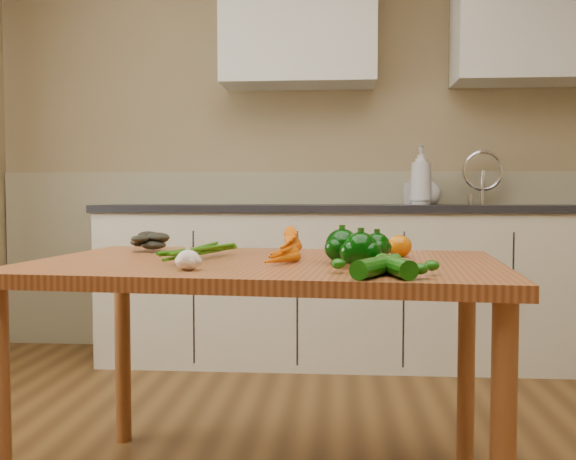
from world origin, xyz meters
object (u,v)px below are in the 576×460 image
(soap_bottle_c, at_px, (429,188))
(pepper_b, at_px, (377,247))
(tomato_b, at_px, (371,246))
(zucchini_b, at_px, (378,266))
(carrot_bunch, at_px, (260,249))
(pepper_c, at_px, (361,250))
(garlic_bulb, at_px, (188,260))
(tomato_c, at_px, (400,246))
(pepper_a, at_px, (342,246))
(tomato_a, at_px, (340,245))
(soap_bottle_a, at_px, (421,175))
(zucchini_a, at_px, (395,266))
(soap_bottle_b, at_px, (412,188))
(table, at_px, (265,287))
(leafy_greens, at_px, (153,238))

(soap_bottle_c, relative_size, pepper_b, 2.31)
(pepper_b, height_order, tomato_b, pepper_b)
(tomato_b, bearing_deg, zucchini_b, -91.25)
(carrot_bunch, distance_m, pepper_c, 0.36)
(carrot_bunch, bearing_deg, zucchini_b, -42.13)
(garlic_bulb, height_order, tomato_c, tomato_c)
(garlic_bulb, distance_m, tomato_b, 0.66)
(carrot_bunch, xyz_separation_m, tomato_c, (0.44, 0.14, 0.00))
(pepper_a, relative_size, tomato_b, 1.31)
(pepper_c, relative_size, zucchini_b, 0.44)
(pepper_c, xyz_separation_m, tomato_a, (-0.06, 0.34, -0.01))
(soap_bottle_a, relative_size, pepper_c, 3.49)
(soap_bottle_a, distance_m, zucchini_a, 2.20)
(soap_bottle_c, distance_m, pepper_b, 1.86)
(tomato_c, bearing_deg, soap_bottle_b, 82.21)
(pepper_a, height_order, zucchini_a, pepper_a)
(soap_bottle_c, distance_m, zucchini_b, 2.26)
(soap_bottle_b, relative_size, pepper_b, 2.32)
(soap_bottle_a, xyz_separation_m, pepper_c, (-0.41, -1.99, -0.27))
(soap_bottle_a, height_order, tomato_b, soap_bottle_a)
(pepper_a, bearing_deg, soap_bottle_c, 74.99)
(pepper_c, xyz_separation_m, zucchini_b, (0.04, -0.17, -0.02))
(tomato_b, bearing_deg, garlic_bulb, -139.69)
(soap_bottle_c, height_order, tomato_c, soap_bottle_c)
(carrot_bunch, xyz_separation_m, pepper_b, (0.36, 0.04, 0.01))
(table, relative_size, pepper_b, 17.92)
(table, xyz_separation_m, pepper_c, (0.28, -0.20, 0.13))
(pepper_c, bearing_deg, pepper_a, 112.21)
(leafy_greens, bearing_deg, tomato_c, -9.05)
(garlic_bulb, bearing_deg, pepper_a, 26.93)
(tomato_b, xyz_separation_m, tomato_c, (0.09, -0.01, 0.00))
(garlic_bulb, relative_size, zucchini_a, 0.33)
(pepper_b, distance_m, zucchini_b, 0.40)
(soap_bottle_b, xyz_separation_m, pepper_c, (-0.38, -2.10, -0.19))
(soap_bottle_b, relative_size, pepper_c, 1.98)
(pepper_b, xyz_separation_m, zucchini_a, (0.02, -0.40, -0.02))
(garlic_bulb, height_order, pepper_b, pepper_b)
(pepper_a, distance_m, zucchini_b, 0.30)
(soap_bottle_a, relative_size, tomato_c, 4.37)
(pepper_c, distance_m, zucchini_b, 0.17)
(garlic_bulb, relative_size, pepper_a, 0.64)
(table, xyz_separation_m, zucchini_a, (0.36, -0.36, 0.11))
(soap_bottle_a, distance_m, tomato_c, 1.70)
(soap_bottle_c, xyz_separation_m, pepper_b, (-0.41, -1.81, -0.20))
(soap_bottle_a, distance_m, soap_bottle_c, 0.10)
(carrot_bunch, bearing_deg, tomato_c, 22.62)
(soap_bottle_b, relative_size, carrot_bunch, 0.74)
(pepper_a, bearing_deg, table, 162.35)
(garlic_bulb, distance_m, tomato_a, 0.58)
(soap_bottle_b, relative_size, tomato_c, 2.48)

